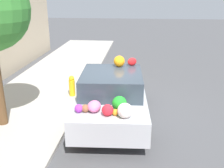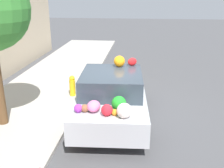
{
  "view_description": "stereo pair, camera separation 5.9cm",
  "coord_description": "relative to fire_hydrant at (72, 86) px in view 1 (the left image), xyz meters",
  "views": [
    {
      "loc": [
        -6.77,
        -0.69,
        3.43
      ],
      "look_at": [
        0.0,
        -0.0,
        1.04
      ],
      "focal_mm": 42.0,
      "sensor_mm": 36.0,
      "label": 1
    },
    {
      "loc": [
        -6.76,
        -0.74,
        3.43
      ],
      "look_at": [
        0.0,
        -0.0,
        1.04
      ],
      "focal_mm": 42.0,
      "sensor_mm": 36.0,
      "label": 2
    }
  ],
  "objects": [
    {
      "name": "sidewalk_curb",
      "position": [
        -1.35,
        1.21,
        -0.4
      ],
      "size": [
        24.0,
        3.2,
        0.1
      ],
      "color": "#B2ADA3",
      "rests_on": "ground"
    },
    {
      "name": "fire_hydrant",
      "position": [
        0.0,
        0.0,
        0.0
      ],
      "size": [
        0.2,
        0.2,
        0.7
      ],
      "color": "gold",
      "rests_on": "sidewalk_curb"
    },
    {
      "name": "ground_plane",
      "position": [
        -1.35,
        -1.49,
        -0.45
      ],
      "size": [
        60.0,
        60.0,
        0.0
      ],
      "primitive_type": "plane",
      "color": "#4C4C4F"
    },
    {
      "name": "art_car",
      "position": [
        -1.4,
        -1.5,
        0.29
      ],
      "size": [
        4.11,
        2.03,
        1.73
      ],
      "rotation": [
        0.0,
        0.0,
        0.06
      ],
      "color": "#B7BABF",
      "rests_on": "ground"
    }
  ]
}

